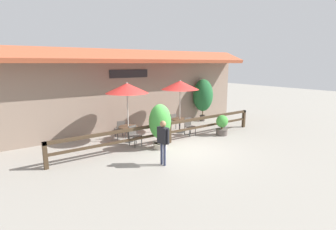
# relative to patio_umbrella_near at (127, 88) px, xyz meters

# --- Properties ---
(ground_plane) EXTENTS (60.00, 60.00, 0.00)m
(ground_plane) POSITION_rel_patio_umbrella_near_xyz_m (1.38, -2.33, -2.44)
(ground_plane) COLOR gray
(building_facade) EXTENTS (14.28, 1.49, 4.23)m
(building_facade) POSITION_rel_patio_umbrella_near_xyz_m (1.38, 1.78, -0.27)
(building_facade) COLOR gray
(building_facade) RESTS_ON ground
(patio_railing) EXTENTS (10.40, 0.14, 0.95)m
(patio_railing) POSITION_rel_patio_umbrella_near_xyz_m (1.38, -1.28, -1.74)
(patio_railing) COLOR #3D2D1E
(patio_railing) RESTS_ON ground
(patio_umbrella_near) EXTENTS (1.91, 1.91, 2.70)m
(patio_umbrella_near) POSITION_rel_patio_umbrella_near_xyz_m (0.00, 0.00, 0.00)
(patio_umbrella_near) COLOR #B7B2A8
(patio_umbrella_near) RESTS_ON ground
(dining_table_near) EXTENTS (0.88, 0.88, 0.71)m
(dining_table_near) POSITION_rel_patio_umbrella_near_xyz_m (-0.00, 0.00, -1.87)
(dining_table_near) COLOR #4C3826
(dining_table_near) RESTS_ON ground
(chair_near_streetside) EXTENTS (0.49, 0.49, 0.86)m
(chair_near_streetside) POSITION_rel_patio_umbrella_near_xyz_m (-0.06, -0.68, -1.95)
(chair_near_streetside) COLOR #514C47
(chair_near_streetside) RESTS_ON ground
(chair_near_wallside) EXTENTS (0.47, 0.47, 0.86)m
(chair_near_wallside) POSITION_rel_patio_umbrella_near_xyz_m (-0.07, 0.68, -1.95)
(chair_near_wallside) COLOR #514C47
(chair_near_wallside) RESTS_ON ground
(patio_umbrella_middle) EXTENTS (1.91, 1.91, 2.70)m
(patio_umbrella_middle) POSITION_rel_patio_umbrella_near_xyz_m (2.91, -0.08, 0.00)
(patio_umbrella_middle) COLOR #B7B2A8
(patio_umbrella_middle) RESTS_ON ground
(dining_table_middle) EXTENTS (0.88, 0.88, 0.71)m
(dining_table_middle) POSITION_rel_patio_umbrella_near_xyz_m (2.91, -0.08, -1.87)
(dining_table_middle) COLOR #4C3826
(dining_table_middle) RESTS_ON ground
(chair_middle_streetside) EXTENTS (0.43, 0.43, 0.86)m
(chair_middle_streetside) POSITION_rel_patio_umbrella_near_xyz_m (2.95, -0.80, -1.95)
(chair_middle_streetside) COLOR #514C47
(chair_middle_streetside) RESTS_ON ground
(chair_middle_wallside) EXTENTS (0.45, 0.45, 0.86)m
(chair_middle_wallside) POSITION_rel_patio_umbrella_near_xyz_m (2.92, 0.64, -1.95)
(chair_middle_wallside) COLOR #514C47
(chair_middle_wallside) RESTS_ON ground
(potted_plant_entrance_palm) EXTENTS (0.94, 0.85, 1.88)m
(potted_plant_entrance_palm) POSITION_rel_patio_umbrella_near_xyz_m (0.61, -1.69, -1.36)
(potted_plant_entrance_palm) COLOR #B7AD99
(potted_plant_entrance_palm) RESTS_ON ground
(potted_plant_small_flowering) EXTENTS (0.61, 0.60, 1.01)m
(potted_plant_small_flowering) POSITION_rel_patio_umbrella_near_xyz_m (4.27, -1.74, -1.92)
(potted_plant_small_flowering) COLOR #564C47
(potted_plant_small_flowering) RESTS_ON ground
(potted_plant_tall_tropical) EXTENTS (1.26, 1.14, 2.58)m
(potted_plant_tall_tropical) POSITION_rel_patio_umbrella_near_xyz_m (5.72, 1.22, -0.86)
(potted_plant_tall_tropical) COLOR #564C47
(potted_plant_tall_tropical) RESTS_ON ground
(pedestrian) EXTENTS (0.24, 0.56, 1.59)m
(pedestrian) POSITION_rel_patio_umbrella_near_xyz_m (-0.32, -3.27, -1.41)
(pedestrian) COLOR #2D334C
(pedestrian) RESTS_ON ground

